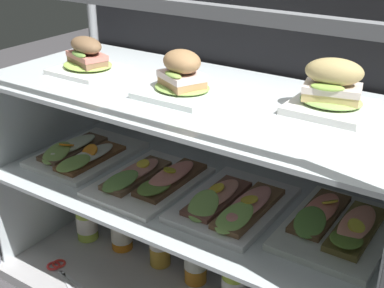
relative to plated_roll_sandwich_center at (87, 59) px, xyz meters
name	(u,v)px	position (x,y,z in m)	size (l,w,h in m)	color
case_frame	(223,126)	(0.35, 0.18, -0.19)	(1.21, 0.55, 0.94)	gray
riser_lower_tier	(192,242)	(0.35, 0.02, -0.50)	(1.15, 0.49, 0.32)	silver
shelf_lower_glass	(192,193)	(0.35, 0.02, -0.33)	(1.16, 0.51, 0.01)	silver
riser_upper_tier	(192,146)	(0.35, 0.02, -0.19)	(1.15, 0.49, 0.28)	silver
shelf_upper_glass	(192,94)	(0.35, 0.02, -0.04)	(1.16, 0.51, 0.01)	silver
plated_roll_sandwich_center	(87,59)	(0.00, 0.00, 0.00)	(0.18, 0.18, 0.10)	white
plated_roll_sandwich_mid_left	(182,79)	(0.34, -0.01, 0.00)	(0.19, 0.19, 0.11)	white
plated_roll_sandwich_far_left	(332,91)	(0.69, 0.09, 0.01)	(0.18, 0.18, 0.12)	white
open_sandwich_tray_mid_left	(82,154)	(-0.06, 0.00, -0.31)	(0.24, 0.33, 0.06)	white
open_sandwich_tray_mid_right	(151,179)	(0.23, -0.02, -0.31)	(0.24, 0.33, 0.05)	white
open_sandwich_tray_center	(233,204)	(0.49, -0.01, -0.31)	(0.24, 0.33, 0.06)	white
open_sandwich_tray_right_of_center	(338,226)	(0.75, 0.05, -0.31)	(0.24, 0.33, 0.06)	white
juice_bottle_front_middle	(86,218)	(-0.10, 0.03, -0.58)	(0.07, 0.07, 0.20)	#B7D44B
juice_bottle_back_center	(121,227)	(0.04, 0.05, -0.58)	(0.07, 0.07, 0.22)	orange
juice_bottle_back_left	(160,237)	(0.20, 0.05, -0.56)	(0.07, 0.07, 0.25)	gold
juice_bottle_front_second	(196,255)	(0.34, 0.05, -0.56)	(0.07, 0.07, 0.23)	orange
juice_bottle_back_right	(234,282)	(0.49, 0.02, -0.58)	(0.07, 0.07, 0.20)	#B3D244
kitchen_scissors	(59,268)	(-0.05, -0.15, -0.66)	(0.18, 0.11, 0.01)	silver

